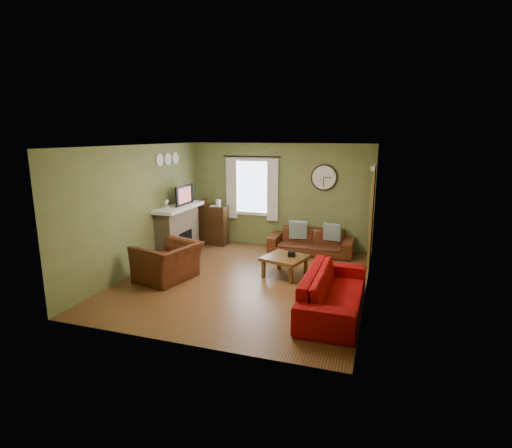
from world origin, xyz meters
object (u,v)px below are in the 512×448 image
(sofa_red, at_px, (334,291))
(coffee_table, at_px, (285,266))
(sofa_brown, at_px, (311,242))
(bookshelf, at_px, (211,225))
(armchair, at_px, (168,262))

(sofa_red, xyz_separation_m, coffee_table, (-1.14, 1.32, -0.12))
(sofa_brown, relative_size, coffee_table, 2.55)
(bookshelf, xyz_separation_m, coffee_table, (2.43, -1.79, -0.30))
(bookshelf, height_order, armchair, bookshelf)
(sofa_brown, height_order, coffee_table, sofa_brown)
(sofa_red, xyz_separation_m, armchair, (-3.28, 0.42, 0.03))
(sofa_red, bearing_deg, sofa_brown, 17.08)
(sofa_red, bearing_deg, armchair, 82.74)
(sofa_brown, distance_m, coffee_table, 1.75)
(bookshelf, height_order, sofa_red, bookshelf)
(bookshelf, height_order, sofa_brown, bookshelf)
(sofa_red, distance_m, coffee_table, 1.75)
(sofa_red, bearing_deg, bookshelf, 48.99)
(bookshelf, relative_size, sofa_red, 0.45)
(bookshelf, height_order, coffee_table, bookshelf)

